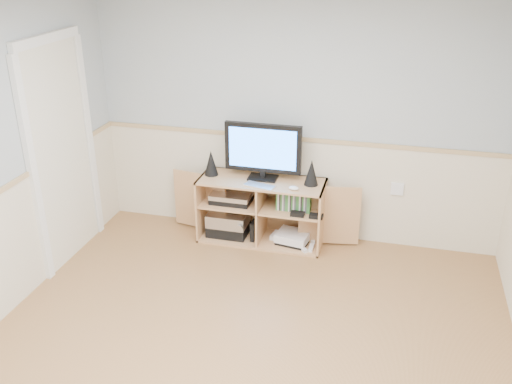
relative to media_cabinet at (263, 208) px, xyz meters
The scene contains 11 objects.
room 2.13m from the media_cabinet, 83.30° to the right, with size 4.04×4.54×2.54m.
media_cabinet is the anchor object (origin of this frame).
monitor 0.62m from the media_cabinet, 90.00° to the right, with size 0.75×0.18×0.56m.
speaker_left 0.68m from the media_cabinet, behind, with size 0.14×0.14×0.25m, color black.
speaker_right 0.65m from the media_cabinet, ahead, with size 0.14×0.14×0.25m, color black.
keyboard 0.38m from the media_cabinet, 85.49° to the right, with size 0.29×0.12×0.01m, color silver.
mouse 0.52m from the media_cabinet, 29.57° to the right, with size 0.10×0.06×0.04m, color white.
av_components 0.35m from the media_cabinet, behind, with size 0.50×0.30×0.47m.
game_consoles 0.42m from the media_cabinet, 12.03° to the right, with size 0.46×0.31×0.11m.
game_cases 0.37m from the media_cabinet, 12.84° to the right, with size 0.33×0.14×0.19m, color #3F8C3F.
wall_outlet 1.32m from the media_cabinet, ahead, with size 0.12×0.03×0.12m, color white.
Camera 1 is at (0.93, -2.95, 2.82)m, focal length 40.00 mm.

